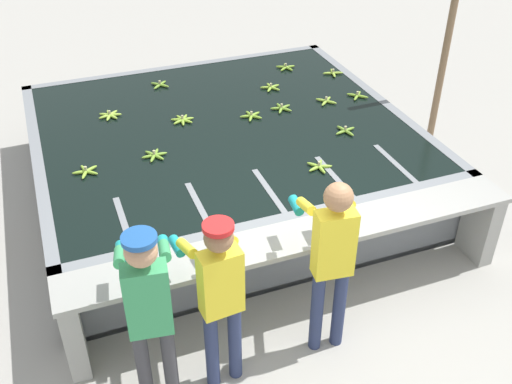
% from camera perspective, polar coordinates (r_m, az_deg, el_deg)
% --- Properties ---
extents(ground_plane, '(80.00, 80.00, 0.00)m').
position_cam_1_polar(ground_plane, '(5.71, 4.84, -11.96)').
color(ground_plane, '#A3A099').
rests_on(ground_plane, ground).
extents(wash_tank, '(4.27, 3.92, 0.84)m').
position_cam_1_polar(wash_tank, '(7.20, -3.02, 3.33)').
color(wash_tank, gray).
rests_on(wash_tank, ground).
extents(work_ledge, '(4.27, 0.45, 0.84)m').
position_cam_1_polar(work_ledge, '(5.45, 4.14, -6.03)').
color(work_ledge, '#9E9E99').
rests_on(work_ledge, ground).
extents(worker_0, '(0.47, 0.74, 1.71)m').
position_cam_1_polar(worker_0, '(4.40, -10.18, -10.69)').
color(worker_0, '#38383D').
rests_on(worker_0, ground).
extents(worker_1, '(0.44, 0.73, 1.62)m').
position_cam_1_polar(worker_1, '(4.56, -3.51, -9.25)').
color(worker_1, navy).
rests_on(worker_1, ground).
extents(worker_2, '(0.46, 0.73, 1.70)m').
position_cam_1_polar(worker_2, '(4.84, 7.22, -5.74)').
color(worker_2, navy).
rests_on(worker_2, ground).
extents(banana_bunch_floating_0, '(0.28, 0.27, 0.08)m').
position_cam_1_polar(banana_bunch_floating_0, '(7.17, -0.44, 7.27)').
color(banana_bunch_floating_0, '#7FAD33').
rests_on(banana_bunch_floating_0, wash_tank).
extents(banana_bunch_floating_1, '(0.28, 0.28, 0.08)m').
position_cam_1_polar(banana_bunch_floating_1, '(6.92, 8.50, 5.80)').
color(banana_bunch_floating_1, '#75A333').
rests_on(banana_bunch_floating_1, wash_tank).
extents(banana_bunch_floating_2, '(0.28, 0.28, 0.08)m').
position_cam_1_polar(banana_bunch_floating_2, '(7.40, -13.75, 7.13)').
color(banana_bunch_floating_2, '#9EC642').
rests_on(banana_bunch_floating_2, wash_tank).
extents(banana_bunch_floating_3, '(0.28, 0.27, 0.08)m').
position_cam_1_polar(banana_bunch_floating_3, '(7.36, 2.45, 7.99)').
color(banana_bunch_floating_3, '#75A333').
rests_on(banana_bunch_floating_3, wash_tank).
extents(banana_bunch_floating_4, '(0.23, 0.23, 0.08)m').
position_cam_1_polar(banana_bunch_floating_4, '(7.78, 9.63, 9.04)').
color(banana_bunch_floating_4, '#7FAD33').
rests_on(banana_bunch_floating_4, wash_tank).
extents(banana_bunch_floating_5, '(0.28, 0.28, 0.08)m').
position_cam_1_polar(banana_bunch_floating_5, '(7.13, -7.02, 6.84)').
color(banana_bunch_floating_5, '#8CB738').
rests_on(banana_bunch_floating_5, wash_tank).
extents(banana_bunch_floating_6, '(0.28, 0.28, 0.08)m').
position_cam_1_polar(banana_bunch_floating_6, '(8.39, 7.34, 11.18)').
color(banana_bunch_floating_6, '#9EC642').
rests_on(banana_bunch_floating_6, wash_tank).
extents(banana_bunch_floating_7, '(0.27, 0.28, 0.08)m').
position_cam_1_polar(banana_bunch_floating_7, '(6.34, -15.88, 1.90)').
color(banana_bunch_floating_7, '#8CB738').
rests_on(banana_bunch_floating_7, wash_tank).
extents(banana_bunch_floating_8, '(0.23, 0.23, 0.08)m').
position_cam_1_polar(banana_bunch_floating_8, '(7.58, 6.70, 8.60)').
color(banana_bunch_floating_8, '#93BC3D').
rests_on(banana_bunch_floating_8, wash_tank).
extents(banana_bunch_floating_9, '(0.28, 0.26, 0.08)m').
position_cam_1_polar(banana_bunch_floating_9, '(6.21, 6.01, 2.43)').
color(banana_bunch_floating_9, '#8CB738').
rests_on(banana_bunch_floating_9, wash_tank).
extents(banana_bunch_floating_10, '(0.27, 0.28, 0.08)m').
position_cam_1_polar(banana_bunch_floating_10, '(8.52, 2.85, 11.78)').
color(banana_bunch_floating_10, '#7FAD33').
rests_on(banana_bunch_floating_10, wash_tank).
extents(banana_bunch_floating_11, '(0.28, 0.27, 0.08)m').
position_cam_1_polar(banana_bunch_floating_11, '(7.90, 1.41, 9.93)').
color(banana_bunch_floating_11, '#8CB738').
rests_on(banana_bunch_floating_11, wash_tank).
extents(banana_bunch_floating_12, '(0.23, 0.23, 0.08)m').
position_cam_1_polar(banana_bunch_floating_12, '(8.07, -9.14, 10.05)').
color(banana_bunch_floating_12, '#75A333').
rests_on(banana_bunch_floating_12, wash_tank).
extents(banana_bunch_floating_13, '(0.28, 0.26, 0.08)m').
position_cam_1_polar(banana_bunch_floating_13, '(6.46, -9.66, 3.47)').
color(banana_bunch_floating_13, '#75A333').
rests_on(banana_bunch_floating_13, wash_tank).
extents(knife_0, '(0.21, 0.31, 0.02)m').
position_cam_1_polar(knife_0, '(5.04, -2.88, -6.19)').
color(knife_0, silver).
rests_on(knife_0, work_ledge).
extents(support_post_right, '(0.09, 0.09, 3.20)m').
position_cam_1_polar(support_post_right, '(7.89, 17.88, 14.12)').
color(support_post_right, '#846647').
rests_on(support_post_right, ground).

